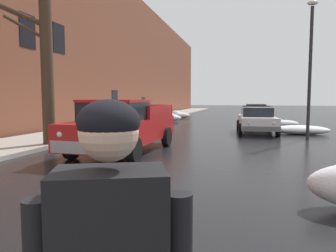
{
  "coord_description": "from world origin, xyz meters",
  "views": [
    {
      "loc": [
        1.97,
        -0.06,
        1.76
      ],
      "look_at": [
        -0.53,
        9.82,
        0.89
      ],
      "focal_mm": 32.83,
      "sensor_mm": 36.0,
      "label": 1
    }
  ],
  "objects_px": {
    "bare_tree_second_along_sidewalk": "(44,45)",
    "sedan_white_parked_kerbside_close": "(257,119)",
    "pickup_truck_red_approaching_near_lane": "(123,126)",
    "sedan_grey_parked_kerbside_mid": "(256,113)",
    "street_lamp_post": "(310,63)"
  },
  "relations": [
    {
      "from": "bare_tree_second_along_sidewalk",
      "to": "sedan_grey_parked_kerbside_mid",
      "type": "bearing_deg",
      "value": 61.47
    },
    {
      "from": "pickup_truck_red_approaching_near_lane",
      "to": "sedan_white_parked_kerbside_close",
      "type": "xyz_separation_m",
      "value": [
        4.51,
        7.41,
        -0.13
      ]
    },
    {
      "from": "street_lamp_post",
      "to": "pickup_truck_red_approaching_near_lane",
      "type": "bearing_deg",
      "value": -142.06
    },
    {
      "from": "bare_tree_second_along_sidewalk",
      "to": "pickup_truck_red_approaching_near_lane",
      "type": "relative_size",
      "value": 1.42
    },
    {
      "from": "sedan_grey_parked_kerbside_mid",
      "to": "street_lamp_post",
      "type": "height_order",
      "value": "street_lamp_post"
    },
    {
      "from": "bare_tree_second_along_sidewalk",
      "to": "sedan_white_parked_kerbside_close",
      "type": "xyz_separation_m",
      "value": [
        7.63,
        7.12,
        -2.98
      ]
    },
    {
      "from": "pickup_truck_red_approaching_near_lane",
      "to": "sedan_grey_parked_kerbside_mid",
      "type": "relative_size",
      "value": 1.27
    },
    {
      "from": "bare_tree_second_along_sidewalk",
      "to": "sedan_grey_parked_kerbside_mid",
      "type": "distance_m",
      "value": 16.62
    },
    {
      "from": "pickup_truck_red_approaching_near_lane",
      "to": "sedan_white_parked_kerbside_close",
      "type": "bearing_deg",
      "value": 58.7
    },
    {
      "from": "sedan_white_parked_kerbside_close",
      "to": "street_lamp_post",
      "type": "xyz_separation_m",
      "value": [
        2.11,
        -2.25,
        2.6
      ]
    },
    {
      "from": "bare_tree_second_along_sidewalk",
      "to": "pickup_truck_red_approaching_near_lane",
      "type": "height_order",
      "value": "bare_tree_second_along_sidewalk"
    },
    {
      "from": "sedan_white_parked_kerbside_close",
      "to": "sedan_grey_parked_kerbside_mid",
      "type": "xyz_separation_m",
      "value": [
        0.18,
        7.24,
        -0.0
      ]
    },
    {
      "from": "bare_tree_second_along_sidewalk",
      "to": "street_lamp_post",
      "type": "height_order",
      "value": "bare_tree_second_along_sidewalk"
    },
    {
      "from": "bare_tree_second_along_sidewalk",
      "to": "street_lamp_post",
      "type": "bearing_deg",
      "value": 26.55
    },
    {
      "from": "pickup_truck_red_approaching_near_lane",
      "to": "sedan_white_parked_kerbside_close",
      "type": "distance_m",
      "value": 8.68
    }
  ]
}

